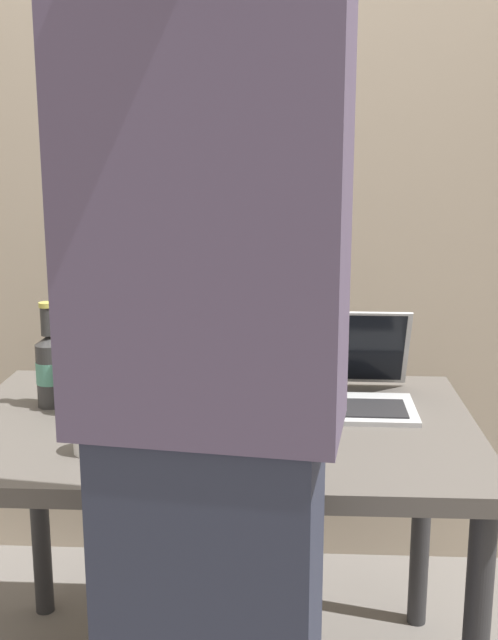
# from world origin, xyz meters

# --- Properties ---
(desk) EXTENTS (1.25, 0.80, 0.75)m
(desk) POSITION_xyz_m (0.00, 0.00, 0.66)
(desk) COLOR #56514C
(desk) RESTS_ON ground
(laptop) EXTENTS (0.33, 0.34, 0.23)m
(laptop) POSITION_xyz_m (0.33, 0.16, 0.80)
(laptop) COLOR #B7BABC
(laptop) RESTS_ON desk
(beer_bottle_dark) EXTENTS (0.07, 0.07, 0.31)m
(beer_bottle_dark) POSITION_xyz_m (-0.33, 0.18, 0.87)
(beer_bottle_dark) COLOR #1E5123
(beer_bottle_dark) RESTS_ON desk
(beer_bottle_green) EXTENTS (0.07, 0.07, 0.27)m
(beer_bottle_green) POSITION_xyz_m (-0.43, 0.09, 0.85)
(beer_bottle_green) COLOR #333333
(beer_bottle_green) RESTS_ON desk
(beer_bottle_brown) EXTENTS (0.06, 0.06, 0.28)m
(beer_bottle_brown) POSITION_xyz_m (-0.32, 0.03, 0.85)
(beer_bottle_brown) COLOR #472B14
(beer_bottle_brown) RESTS_ON desk
(person_figure) EXTENTS (0.46, 0.34, 1.89)m
(person_figure) POSITION_xyz_m (0.05, -0.59, 0.96)
(person_figure) COLOR #2D3347
(person_figure) RESTS_ON ground
(coffee_mug) EXTENTS (0.11, 0.08, 0.08)m
(coffee_mug) POSITION_xyz_m (-0.25, -0.21, 0.79)
(coffee_mug) COLOR white
(coffee_mug) RESTS_ON desk
(back_wall) EXTENTS (6.00, 0.10, 2.60)m
(back_wall) POSITION_xyz_m (0.00, 0.78, 1.30)
(back_wall) COLOR tan
(back_wall) RESTS_ON ground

